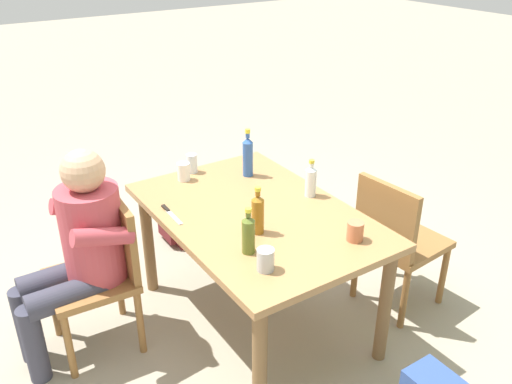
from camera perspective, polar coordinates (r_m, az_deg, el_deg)
ground_plane at (r=3.37m, az=0.00°, el=-13.27°), size 24.00×24.00×0.00m
dining_table at (r=3.00m, az=0.00°, el=-3.68°), size 1.43×0.95×0.75m
chair_near_left at (r=3.06m, az=-15.75°, el=-7.68°), size 0.46×0.46×0.87m
chair_far_right at (r=3.31m, az=14.55°, el=-4.66°), size 0.48×0.48×0.87m
person_in_white_shirt at (r=2.95m, az=-18.17°, el=-5.53°), size 0.47×0.61×1.18m
bottle_olive at (r=2.55m, az=-0.81°, el=-4.41°), size 0.06×0.06×0.24m
bottle_amber at (r=2.70m, az=0.19°, el=-2.26°), size 0.06×0.06×0.26m
bottle_blue at (r=3.32m, az=-0.87°, el=3.84°), size 0.06×0.06×0.30m
bottle_clear at (r=3.09m, az=5.80°, el=1.22°), size 0.06×0.06×0.22m
cup_steel at (r=2.45m, az=1.01°, el=-7.16°), size 0.08×0.08×0.11m
cup_terracotta at (r=2.72m, az=10.43°, el=-4.09°), size 0.08×0.08×0.10m
cup_glass at (r=3.41m, az=-6.78°, el=3.01°), size 0.07×0.07×0.12m
cup_white at (r=3.32m, az=-7.65°, el=2.15°), size 0.08×0.08×0.11m
table_knife at (r=2.96m, az=-9.05°, el=-2.21°), size 0.24×0.03×0.01m
backpack_by_near_side at (r=4.08m, az=-8.01°, el=-2.55°), size 0.32×0.24×0.40m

